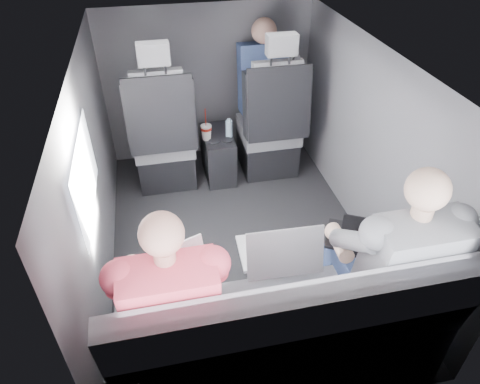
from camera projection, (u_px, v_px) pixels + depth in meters
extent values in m
plane|color=black|center=(239.00, 240.00, 3.15)|extent=(2.60, 2.60, 0.00)
plane|color=#B2B2AD|center=(239.00, 59.00, 2.34)|extent=(2.60, 2.60, 0.00)
cube|color=#56565B|center=(94.00, 180.00, 2.59)|extent=(0.02, 2.60, 1.35)
cube|color=#56565B|center=(369.00, 148.00, 2.89)|extent=(0.02, 2.60, 1.35)
cube|color=#56565B|center=(208.00, 84.00, 3.76)|extent=(1.80, 0.02, 1.35)
cube|color=#56565B|center=(306.00, 334.00, 1.72)|extent=(1.80, 0.02, 1.35)
cube|color=white|center=(86.00, 176.00, 2.22)|extent=(0.02, 0.75, 0.42)
cube|color=black|center=(278.00, 96.00, 3.26)|extent=(0.35, 0.11, 0.59)
cube|color=black|center=(166.00, 163.00, 3.70)|extent=(0.46, 0.48, 0.30)
cube|color=slate|center=(164.00, 141.00, 3.55)|extent=(0.48, 0.46, 0.14)
cube|color=slate|center=(160.00, 111.00, 3.17)|extent=(0.38, 0.18, 0.61)
cube|color=black|center=(131.00, 117.00, 3.15)|extent=(0.08, 0.21, 0.53)
cube|color=black|center=(190.00, 112.00, 3.22)|extent=(0.08, 0.21, 0.53)
cube|color=black|center=(161.00, 116.00, 3.12)|extent=(0.50, 0.11, 0.58)
cube|color=slate|center=(153.00, 54.00, 2.87)|extent=(0.22, 0.10, 0.15)
cube|color=black|center=(267.00, 152.00, 3.85)|extent=(0.46, 0.48, 0.30)
cube|color=slate|center=(268.00, 130.00, 3.70)|extent=(0.48, 0.46, 0.14)
cube|color=slate|center=(277.00, 100.00, 3.32)|extent=(0.38, 0.18, 0.61)
cube|color=black|center=(249.00, 106.00, 3.30)|extent=(0.08, 0.21, 0.53)
cube|color=black|center=(304.00, 101.00, 3.37)|extent=(0.08, 0.21, 0.53)
cube|color=black|center=(279.00, 105.00, 3.27)|extent=(0.50, 0.11, 0.58)
cube|color=slate|center=(282.00, 45.00, 3.02)|extent=(0.22, 0.10, 0.15)
cube|color=black|center=(218.00, 155.00, 3.71)|extent=(0.24, 0.48, 0.40)
cylinder|color=black|center=(214.00, 142.00, 3.49)|extent=(0.09, 0.09, 0.01)
cylinder|color=black|center=(227.00, 140.00, 3.51)|extent=(0.09, 0.09, 0.01)
cube|color=slate|center=(280.00, 341.00, 2.21)|extent=(1.60, 0.50, 0.45)
cube|color=slate|center=(302.00, 323.00, 1.76)|extent=(1.60, 0.17, 0.47)
cylinder|color=red|center=(206.00, 128.00, 3.47)|extent=(0.09, 0.09, 0.02)
cylinder|color=white|center=(206.00, 126.00, 3.46)|extent=(0.09, 0.09, 0.01)
cylinder|color=red|center=(205.00, 117.00, 3.41)|extent=(0.01, 0.01, 0.15)
cylinder|color=#ADCBEA|center=(229.00, 129.00, 3.53)|extent=(0.06, 0.06, 0.14)
cylinder|color=#ADCBEA|center=(229.00, 120.00, 3.48)|extent=(0.03, 0.03, 0.02)
cube|color=white|center=(176.00, 262.00, 2.16)|extent=(0.37, 0.32, 0.02)
cube|color=silver|center=(176.00, 263.00, 2.14)|extent=(0.28, 0.21, 0.00)
cube|color=white|center=(174.00, 251.00, 2.21)|extent=(0.10, 0.08, 0.00)
cube|color=white|center=(176.00, 267.00, 1.98)|extent=(0.31, 0.18, 0.21)
cube|color=white|center=(176.00, 266.00, 1.99)|extent=(0.27, 0.15, 0.18)
cube|color=silver|center=(275.00, 250.00, 2.23)|extent=(0.38, 0.28, 0.02)
cube|color=silver|center=(276.00, 250.00, 2.21)|extent=(0.31, 0.16, 0.00)
cube|color=silver|center=(271.00, 238.00, 2.29)|extent=(0.11, 0.06, 0.00)
cube|color=silver|center=(285.00, 253.00, 2.03)|extent=(0.38, 0.09, 0.25)
cube|color=white|center=(285.00, 253.00, 2.03)|extent=(0.33, 0.07, 0.21)
cube|color=black|center=(358.00, 238.00, 2.30)|extent=(0.40, 0.36, 0.02)
cube|color=black|center=(359.00, 239.00, 2.28)|extent=(0.30, 0.24, 0.00)
cube|color=black|center=(353.00, 228.00, 2.35)|extent=(0.11, 0.09, 0.00)
cube|color=black|center=(374.00, 240.00, 2.12)|extent=(0.32, 0.22, 0.22)
cube|color=white|center=(373.00, 240.00, 2.12)|extent=(0.28, 0.18, 0.19)
cube|color=#38383E|center=(151.00, 307.00, 2.03)|extent=(0.14, 0.42, 0.12)
cube|color=#38383E|center=(195.00, 300.00, 2.07)|extent=(0.14, 0.42, 0.12)
cube|color=#38383E|center=(156.00, 309.00, 2.37)|extent=(0.12, 0.12, 0.45)
cube|color=#38383E|center=(193.00, 302.00, 2.41)|extent=(0.12, 0.12, 0.45)
cube|color=#D34555|center=(172.00, 306.00, 1.75)|extent=(0.38, 0.26, 0.52)
sphere|color=tan|center=(161.00, 234.00, 1.55)|extent=(0.17, 0.17, 0.17)
cylinder|color=tan|center=(128.00, 276.00, 1.99)|extent=(0.11, 0.26, 0.11)
cylinder|color=tan|center=(208.00, 264.00, 2.05)|extent=(0.11, 0.26, 0.11)
cube|color=navy|center=(358.00, 272.00, 2.21)|extent=(0.15, 0.44, 0.13)
cube|color=navy|center=(397.00, 265.00, 2.24)|extent=(0.15, 0.44, 0.13)
cube|color=navy|center=(333.00, 277.00, 2.56)|extent=(0.13, 0.13, 0.45)
cube|color=navy|center=(367.00, 271.00, 2.60)|extent=(0.13, 0.13, 0.45)
cube|color=slate|center=(408.00, 263.00, 1.92)|extent=(0.40, 0.27, 0.55)
sphere|color=#CCA58B|center=(428.00, 189.00, 1.71)|extent=(0.18, 0.18, 0.18)
cylinder|color=#CCA58B|center=(339.00, 242.00, 2.16)|extent=(0.11, 0.28, 0.12)
cylinder|color=#CCA58B|center=(412.00, 231.00, 2.23)|extent=(0.11, 0.28, 0.12)
cube|color=navy|center=(263.00, 78.00, 3.60)|extent=(0.41, 0.26, 0.59)
sphere|color=tan|center=(264.00, 31.00, 3.38)|extent=(0.20, 0.20, 0.20)
cube|color=navy|center=(260.00, 107.00, 3.82)|extent=(0.35, 0.41, 0.12)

